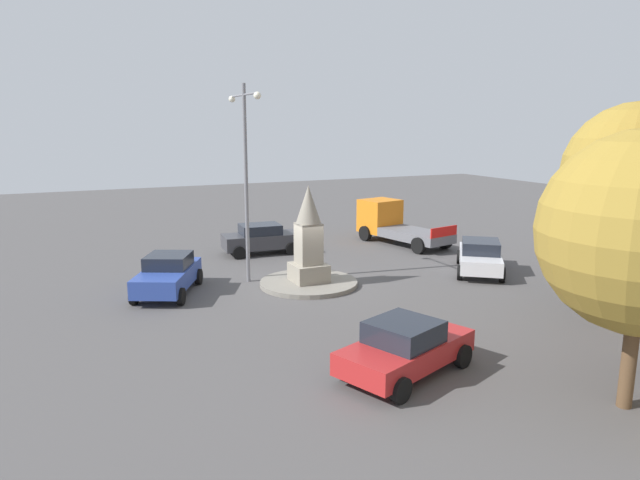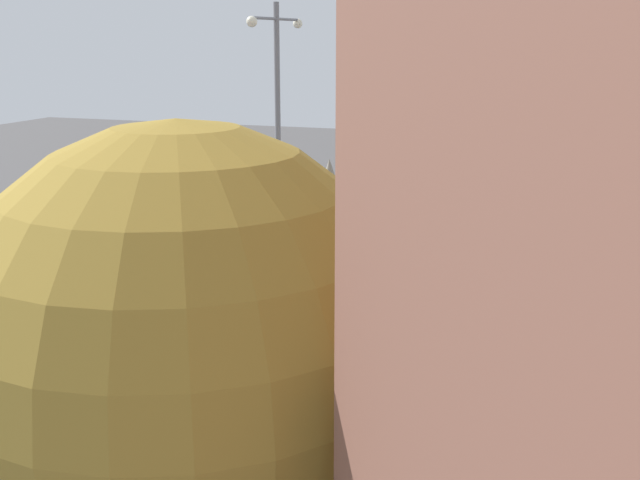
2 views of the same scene
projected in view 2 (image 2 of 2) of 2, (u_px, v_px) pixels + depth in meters
The scene contains 10 objects.
ground_plane at pixel (329, 309), 20.85m from camera, with size 80.00×80.00×0.00m, color #4F4C4C.
traffic_island at pixel (329, 306), 20.82m from camera, with size 3.99×3.99×0.18m, color gray.
monument at pixel (329, 240), 20.35m from camera, with size 1.36×1.36×3.92m.
streetlamp at pixel (278, 120), 21.69m from camera, with size 3.58×0.28×8.04m.
car_red_approaching at pixel (106, 429), 13.00m from camera, with size 3.05×4.34×1.48m.
car_dark_grey_passing at pixel (391, 228), 26.35m from camera, with size 2.13×3.97×1.51m.
car_blue_parked_right at pixel (173, 252), 23.48m from camera, with size 4.26×3.27×1.52m.
truck_orange_waiting at pixel (631, 242), 23.58m from camera, with size 5.98×3.21×2.27m.
tree_near_wall at pixel (634, 342), 9.54m from camera, with size 2.81×2.81×4.92m.
tree_mid_cluster at pixel (186, 351), 7.64m from camera, with size 4.57×4.57×6.42m.
Camera 2 is at (-18.68, -6.18, 7.16)m, focal length 43.36 mm.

